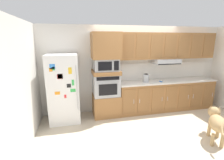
{
  "coord_description": "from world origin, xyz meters",
  "views": [
    {
      "loc": [
        -1.78,
        -3.55,
        2.12
      ],
      "look_at": [
        -0.84,
        0.54,
        1.07
      ],
      "focal_mm": 26.33,
      "sensor_mm": 36.0,
      "label": 1
    }
  ],
  "objects_px": {
    "refrigerator": "(64,89)",
    "electric_kettle": "(146,78)",
    "dog": "(216,121)",
    "microwave": "(106,64)",
    "screwdriver": "(161,81)",
    "built_in_oven": "(106,85)"
  },
  "relations": [
    {
      "from": "refrigerator",
      "to": "electric_kettle",
      "type": "bearing_deg",
      "value": 0.51
    },
    {
      "from": "electric_kettle",
      "to": "dog",
      "type": "distance_m",
      "value": 1.98
    },
    {
      "from": "microwave",
      "to": "screwdriver",
      "type": "relative_size",
      "value": 4.13
    },
    {
      "from": "built_in_oven",
      "to": "microwave",
      "type": "height_order",
      "value": "microwave"
    },
    {
      "from": "built_in_oven",
      "to": "electric_kettle",
      "type": "distance_m",
      "value": 1.17
    },
    {
      "from": "microwave",
      "to": "screwdriver",
      "type": "bearing_deg",
      "value": -4.95
    },
    {
      "from": "refrigerator",
      "to": "screwdriver",
      "type": "bearing_deg",
      "value": -1.48
    },
    {
      "from": "refrigerator",
      "to": "microwave",
      "type": "relative_size",
      "value": 2.73
    },
    {
      "from": "microwave",
      "to": "electric_kettle",
      "type": "bearing_deg",
      "value": -2.34
    },
    {
      "from": "refrigerator",
      "to": "microwave",
      "type": "height_order",
      "value": "refrigerator"
    },
    {
      "from": "refrigerator",
      "to": "microwave",
      "type": "distance_m",
      "value": 1.27
    },
    {
      "from": "built_in_oven",
      "to": "microwave",
      "type": "distance_m",
      "value": 0.56
    },
    {
      "from": "built_in_oven",
      "to": "screwdriver",
      "type": "height_order",
      "value": "built_in_oven"
    },
    {
      "from": "microwave",
      "to": "electric_kettle",
      "type": "distance_m",
      "value": 1.24
    },
    {
      "from": "built_in_oven",
      "to": "microwave",
      "type": "relative_size",
      "value": 1.09
    },
    {
      "from": "refrigerator",
      "to": "screwdriver",
      "type": "xyz_separation_m",
      "value": [
        2.72,
        -0.07,
        0.05
      ]
    },
    {
      "from": "refrigerator",
      "to": "electric_kettle",
      "type": "xyz_separation_m",
      "value": [
        2.28,
        0.02,
        0.15
      ]
    },
    {
      "from": "electric_kettle",
      "to": "dog",
      "type": "bearing_deg",
      "value": -61.47
    },
    {
      "from": "built_in_oven",
      "to": "screwdriver",
      "type": "distance_m",
      "value": 1.6
    },
    {
      "from": "refrigerator",
      "to": "dog",
      "type": "height_order",
      "value": "refrigerator"
    },
    {
      "from": "refrigerator",
      "to": "screwdriver",
      "type": "height_order",
      "value": "refrigerator"
    },
    {
      "from": "screwdriver",
      "to": "electric_kettle",
      "type": "relative_size",
      "value": 0.65
    }
  ]
}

